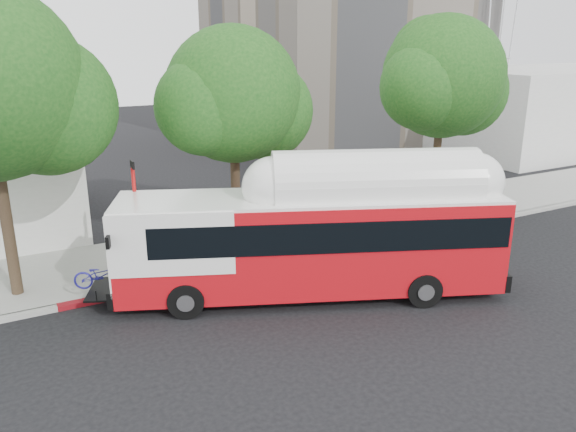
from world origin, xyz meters
name	(u,v)px	position (x,y,z in m)	size (l,w,h in m)	color
ground	(342,305)	(0.00, 0.00, 0.00)	(120.00, 120.00, 0.00)	black
sidewalk	(255,241)	(0.00, 6.50, 0.07)	(60.00, 5.00, 0.15)	gray
curb_strip	(284,262)	(0.00, 3.90, 0.07)	(60.00, 0.30, 0.15)	gray
red_curb_segment	(209,277)	(-3.00, 3.90, 0.08)	(10.00, 0.32, 0.16)	maroon
street_tree_left	(4,90)	(-8.53, 5.56, 6.60)	(6.67, 5.80, 9.74)	#2D2116
street_tree_mid	(243,100)	(-0.59, 6.06, 5.91)	(5.75, 5.00, 8.62)	#2D2116
street_tree_right	(449,81)	(9.44, 5.86, 6.26)	(6.21, 5.40, 9.18)	#2D2116
horizon_block	(549,107)	(30.00, 16.00, 3.00)	(20.00, 12.00, 6.00)	silver
transit_bus	(313,243)	(-0.43, 1.09, 1.80)	(12.92, 7.07, 3.86)	#B80C14
signal_pole	(137,225)	(-5.23, 4.32, 2.25)	(0.12, 0.41, 4.38)	red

